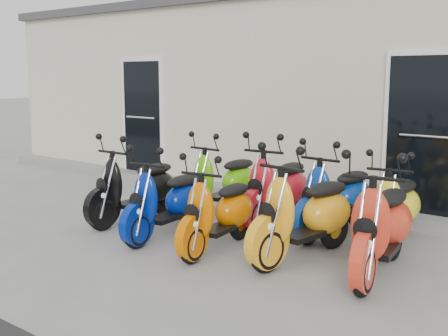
{
  "coord_description": "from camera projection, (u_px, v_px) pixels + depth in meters",
  "views": [
    {
      "loc": [
        4.63,
        -5.3,
        2.0
      ],
      "look_at": [
        0.0,
        0.6,
        0.75
      ],
      "focal_mm": 45.0,
      "sensor_mm": 36.0,
      "label": 1
    }
  ],
  "objects": [
    {
      "name": "ground",
      "position": [
        195.0,
        231.0,
        7.26
      ],
      "size": [
        80.0,
        80.0,
        0.0
      ],
      "primitive_type": "plane",
      "color": "gray",
      "rests_on": "ground"
    },
    {
      "name": "building",
      "position": [
        368.0,
        95.0,
        11.03
      ],
      "size": [
        14.0,
        6.0,
        3.2
      ],
      "primitive_type": "cube",
      "color": "beige",
      "rests_on": "ground"
    },
    {
      "name": "roof_cap",
      "position": [
        372.0,
        7.0,
        10.76
      ],
      "size": [
        14.2,
        6.2,
        0.16
      ],
      "primitive_type": "cube",
      "color": "#3F3F42",
      "rests_on": "building"
    },
    {
      "name": "front_step",
      "position": [
        280.0,
        199.0,
        8.81
      ],
      "size": [
        14.0,
        0.4,
        0.15
      ],
      "primitive_type": "cube",
      "color": "gray",
      "rests_on": "ground"
    },
    {
      "name": "door_left",
      "position": [
        143.0,
        114.0,
        10.69
      ],
      "size": [
        1.07,
        0.08,
        2.22
      ],
      "primitive_type": "cube",
      "color": "black",
      "rests_on": "front_step"
    },
    {
      "name": "scooter_front_black",
      "position": [
        135.0,
        177.0,
        7.62
      ],
      "size": [
        0.64,
        1.69,
        1.24
      ],
      "primitive_type": null,
      "rotation": [
        0.0,
        0.0,
        -0.02
      ],
      "color": "black",
      "rests_on": "ground"
    },
    {
      "name": "scooter_front_blue",
      "position": [
        166.0,
        190.0,
        6.88
      ],
      "size": [
        0.74,
        1.66,
        1.19
      ],
      "primitive_type": null,
      "rotation": [
        0.0,
        0.0,
        0.1
      ],
      "color": "navy",
      "rests_on": "ground"
    },
    {
      "name": "scooter_front_orange_a",
      "position": [
        219.0,
        201.0,
        6.37
      ],
      "size": [
        0.77,
        1.64,
        1.17
      ],
      "primitive_type": null,
      "rotation": [
        0.0,
        0.0,
        0.13
      ],
      "color": "#D66300",
      "rests_on": "ground"
    },
    {
      "name": "scooter_front_orange_b",
      "position": [
        305.0,
        201.0,
        6.04
      ],
      "size": [
        0.88,
        1.85,
        1.32
      ],
      "primitive_type": null,
      "rotation": [
        0.0,
        0.0,
        -0.14
      ],
      "color": "#FFAA18",
      "rests_on": "ground"
    },
    {
      "name": "scooter_front_red",
      "position": [
        382.0,
        212.0,
        5.53
      ],
      "size": [
        0.92,
        1.87,
        1.32
      ],
      "primitive_type": null,
      "rotation": [
        0.0,
        0.0,
        0.15
      ],
      "color": "red",
      "rests_on": "ground"
    },
    {
      "name": "scooter_back_green",
      "position": [
        223.0,
        172.0,
        8.11
      ],
      "size": [
        0.7,
        1.69,
        1.22
      ],
      "primitive_type": null,
      "rotation": [
        0.0,
        0.0,
        -0.06
      ],
      "color": "#57B808",
      "rests_on": "ground"
    },
    {
      "name": "scooter_back_red",
      "position": [
        278.0,
        178.0,
        7.47
      ],
      "size": [
        0.78,
        1.79,
        1.29
      ],
      "primitive_type": null,
      "rotation": [
        0.0,
        0.0,
        0.08
      ],
      "color": "red",
      "rests_on": "ground"
    },
    {
      "name": "scooter_back_blue",
      "position": [
        337.0,
        186.0,
        6.98
      ],
      "size": [
        0.8,
        1.75,
        1.25
      ],
      "primitive_type": null,
      "rotation": [
        0.0,
        0.0,
        -0.11
      ],
      "color": "navy",
      "rests_on": "ground"
    },
    {
      "name": "scooter_back_yellow",
      "position": [
        397.0,
        196.0,
        6.56
      ],
      "size": [
        0.76,
        1.66,
        1.18
      ],
      "primitive_type": null,
      "rotation": [
        0.0,
        0.0,
        0.11
      ],
      "color": "yellow",
      "rests_on": "ground"
    }
  ]
}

